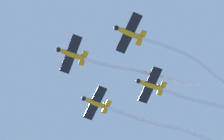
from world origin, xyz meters
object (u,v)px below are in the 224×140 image
at_px(airplane_right_wing, 95,103).
at_px(airplane_slot, 150,85).
at_px(airplane_lead, 71,54).
at_px(airplane_left_wing, 129,33).

distance_m(airplane_right_wing, airplane_slot, 11.57).
xyz_separation_m(airplane_lead, airplane_slot, (15.98, -3.47, -0.20)).
height_order(airplane_lead, airplane_left_wing, airplane_lead).
relative_size(airplane_right_wing, airplane_slot, 1.00).
bearing_deg(airplane_lead, airplane_slot, -178.20).
bearing_deg(airplane_left_wing, airplane_slot, -135.40).
height_order(airplane_lead, airplane_right_wing, airplane_right_wing).
bearing_deg(airplane_right_wing, airplane_lead, 44.00).
height_order(airplane_left_wing, airplane_slot, airplane_slot).
relative_size(airplane_lead, airplane_left_wing, 1.00).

